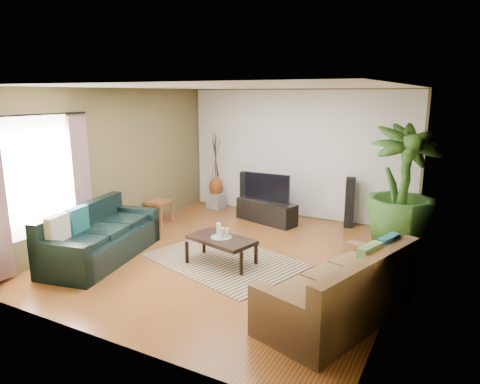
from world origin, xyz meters
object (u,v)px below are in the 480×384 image
Objects in this scene: speaker_left at (244,192)px; speaker_right at (350,202)px; pedestal at (216,201)px; vase at (216,187)px; television at (267,187)px; side_table at (159,212)px; coffee_table at (221,251)px; sofa_right at (339,284)px; sofa_left at (102,233)px; potted_plant at (402,187)px; tv_stand at (266,212)px.

speaker_right is (2.35, 0.00, 0.04)m from speaker_left.
vase is at bearing 0.00° from pedestal.
vase is at bearing 168.04° from speaker_right.
side_table is at bearing -149.26° from television.
pedestal is at bearing 136.12° from coffee_table.
sofa_right is at bearing -89.88° from speaker_right.
sofa_right is 2.09× the size of speaker_right.
sofa_left reaches higher than pedestal.
coffee_table is 3.37m from vase.
coffee_table is 3.12m from speaker_right.
sofa_left is at bearing -73.42° from sofa_right.
potted_plant reaches higher than vase.
speaker_left is (-1.07, 2.83, 0.25)m from coffee_table.
sofa_right is 4.70m from side_table.
vase reaches higher than side_table.
vase is (-1.50, 0.46, -0.23)m from television.
speaker_left reaches higher than coffee_table.
sofa_left is 3.84m from sofa_right.
tv_stand is 0.51m from television.
speaker_right is at bearing 0.00° from pedestal.
sofa_left is 2.00m from side_table.
coffee_table is 2.34× the size of vase.
television is at bearing -37.14° from sofa_left.
tv_stand is 2.74m from potted_plant.
speaker_right is 3.10m from pedestal.
coffee_table is at bearing -84.07° from speaker_left.
speaker_right is at bearing 24.46° from side_table.
potted_plant is 4.25m from pedestal.
coffee_table reaches higher than pedestal.
speaker_left is 2.65× the size of pedestal.
speaker_left is 3.48m from potted_plant.
television is at bearing -45.76° from speaker_left.
speaker_right is at bearing -150.54° from sofa_right.
tv_stand is 2.19m from side_table.
tv_stand is 3.00× the size of vase.
tv_stand is 1.68m from speaker_right.
sofa_right is at bearing -63.81° from speaker_left.
speaker_left is at bearing 0.00° from vase.
speaker_right is at bearing -14.78° from speaker_left.
sofa_right is 2.28× the size of speaker_left.
side_table is (-2.20, 1.25, 0.02)m from coffee_table.
potted_plant is (2.30, 2.17, 0.84)m from coffee_table.
side_table reaches higher than pedestal.
television is 2.20× the size of vase.
pedestal is at bearing -11.19° from sofa_left.
speaker_left is 2.07× the size of vase.
tv_stand is at bearing -125.49° from sofa_right.
sofa_left is 1.61× the size of tv_stand.
speaker_left is at bearing -22.95° from sofa_left.
speaker_right is at bearing 79.29° from coffee_table.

